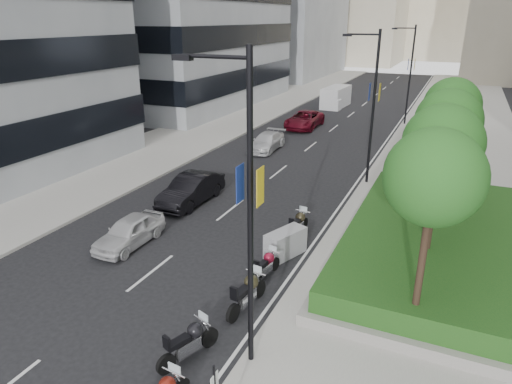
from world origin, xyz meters
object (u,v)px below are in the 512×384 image
Objects in this scene: lamp_post_1 at (371,101)px; delivery_van at (335,98)px; motorcycle_3 at (247,292)px; motorcycle_4 at (266,266)px; car_d at (304,120)px; car_b at (191,189)px; motorcycle_5 at (285,244)px; motorcycle_6 at (298,224)px; car_a at (129,231)px; lamp_post_0 at (245,204)px; lamp_post_2 at (409,70)px; motorcycle_2 at (189,342)px; car_c at (267,142)px.

lamp_post_1 is 26.17m from delivery_van.
motorcycle_3 reaches higher than motorcycle_4.
car_b is at bearing -89.61° from car_d.
motorcycle_5 is 0.96× the size of motorcycle_6.
car_b is at bearing 60.51° from motorcycle_4.
delivery_van is (-0.29, 31.47, 0.27)m from car_b.
motorcycle_3 reaches higher than motorcycle_6.
motorcycle_6 is (-1.36, -8.42, -4.49)m from lamp_post_1.
lamp_post_1 is at bearing -68.12° from delivery_van.
car_a is at bearing 126.42° from motorcycle_6.
lamp_post_0 is 35.00m from lamp_post_2.
motorcycle_4 is (-1.28, -30.47, -4.53)m from lamp_post_2.
car_d is at bearing -149.02° from lamp_post_2.
lamp_post_1 is 15.35m from car_a.
lamp_post_2 is at bearing 90.00° from lamp_post_1.
motorcycle_5 is 7.70m from car_b.
car_d reaches higher than motorcycle_4.
car_a is 5.40m from car_b.
motorcycle_2 is 1.00× the size of motorcycle_6.
car_a reaches higher than motorcycle_2.
motorcycle_5 reaches higher than motorcycle_2.
motorcycle_4 is at bearing -37.85° from car_b.
car_c reaches higher than motorcycle_5.
delivery_van is (-0.10, 11.42, 0.28)m from car_d.
motorcycle_5 is at bearing -65.39° from car_c.
lamp_post_1 is 1.90× the size of car_b.
lamp_post_1 reaches higher than car_d.
motorcycle_3 is 2.13m from motorcycle_4.
motorcycle_5 is (-1.21, 6.48, -4.48)m from lamp_post_0.
lamp_post_1 is 2.35× the size of car_a.
car_a is at bearing 98.78° from motorcycle_4.
car_d is (-8.22, -4.94, -4.30)m from lamp_post_2.
motorcycle_4 is 26.46m from car_d.
motorcycle_2 is at bearing -77.80° from delivery_van.
car_a reaches higher than motorcycle_5.
motorcycle_6 is 0.48× the size of car_c.
car_a is 0.70× the size of delivery_van.
car_a is at bearing 70.71° from motorcycle_2.
car_c is (-7.17, 17.09, 0.12)m from motorcycle_4.
lamp_post_0 is at bearing -75.56° from delivery_van.
lamp_post_1 is 9.64m from motorcycle_6.
lamp_post_1 is 4.16× the size of motorcycle_6.
car_b is (-0.11, 5.39, 0.13)m from car_a.
motorcycle_3 is at bearing -91.91° from lamp_post_2.
motorcycle_2 is at bearing -95.15° from lamp_post_1.
car_d is (-8.22, 30.06, -4.30)m from lamp_post_0.
car_b is at bearing 51.42° from motorcycle_2.
lamp_post_1 and lamp_post_2 have the same top height.
motorcycle_2 is 5.13m from motorcycle_4.
lamp_post_2 is at bearing 19.04° from motorcycle_5.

